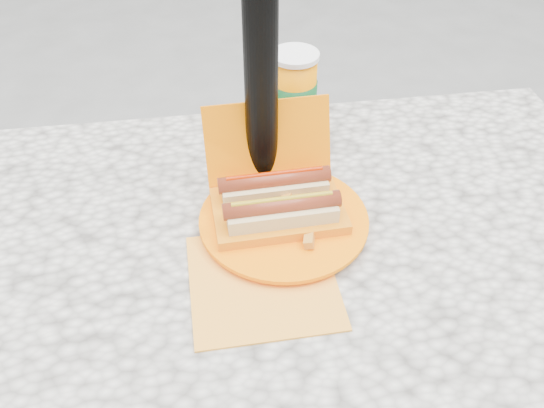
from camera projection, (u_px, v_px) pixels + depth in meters
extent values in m
cube|color=beige|center=(277.00, 267.00, 0.86)|extent=(1.20, 0.80, 0.05)
cylinder|color=black|center=(34.00, 305.00, 1.28)|extent=(0.07, 0.07, 0.70)
cylinder|color=black|center=(461.00, 257.00, 1.39)|extent=(0.07, 0.07, 0.70)
cube|color=#FF7800|center=(278.00, 214.00, 0.89)|extent=(0.20, 0.14, 0.03)
cube|color=#FF7800|center=(268.00, 141.00, 0.90)|extent=(0.20, 0.05, 0.12)
cube|color=tan|center=(282.00, 218.00, 0.85)|extent=(0.17, 0.05, 0.04)
cylinder|color=#953B15|center=(282.00, 205.00, 0.84)|extent=(0.17, 0.03, 0.03)
cylinder|color=#A98814|center=(282.00, 199.00, 0.83)|extent=(0.15, 0.01, 0.01)
cube|color=tan|center=(274.00, 192.00, 0.90)|extent=(0.17, 0.05, 0.04)
cylinder|color=#953B15|center=(275.00, 180.00, 0.88)|extent=(0.17, 0.03, 0.03)
cylinder|color=#A82000|center=(275.00, 174.00, 0.87)|extent=(0.15, 0.01, 0.01)
cube|color=orange|center=(263.00, 281.00, 0.81)|extent=(0.21, 0.21, 0.00)
cylinder|color=#FF7800|center=(284.00, 221.00, 0.89)|extent=(0.25, 0.25, 0.01)
cylinder|color=#FF7800|center=(284.00, 219.00, 0.89)|extent=(0.26, 0.26, 0.01)
cube|color=gold|center=(260.00, 202.00, 0.89)|extent=(0.06, 0.03, 0.01)
cube|color=gold|center=(244.00, 200.00, 0.88)|extent=(0.06, 0.02, 0.02)
cube|color=gold|center=(299.00, 192.00, 0.90)|extent=(0.06, 0.05, 0.02)
cube|color=gold|center=(288.00, 196.00, 0.88)|extent=(0.04, 0.06, 0.02)
cube|color=gold|center=(269.00, 197.00, 0.91)|extent=(0.05, 0.06, 0.02)
cube|color=gold|center=(310.00, 231.00, 0.85)|extent=(0.03, 0.06, 0.02)
cube|color=gold|center=(299.00, 217.00, 0.86)|extent=(0.06, 0.02, 0.01)
cube|color=gold|center=(251.00, 213.00, 0.88)|extent=(0.06, 0.03, 0.02)
cube|color=gold|center=(276.00, 219.00, 0.86)|extent=(0.06, 0.04, 0.01)
cube|color=gold|center=(272.00, 187.00, 0.91)|extent=(0.05, 0.06, 0.01)
cube|color=gold|center=(281.00, 207.00, 0.88)|extent=(0.05, 0.06, 0.02)
cube|color=gold|center=(294.00, 199.00, 0.88)|extent=(0.06, 0.05, 0.02)
ellipsoid|color=#A82000|center=(254.00, 193.00, 0.92)|extent=(0.05, 0.05, 0.02)
cube|color=#D12341|center=(291.00, 204.00, 0.88)|extent=(0.10, 0.07, 0.00)
cylinder|color=#FF8700|center=(294.00, 95.00, 1.04)|extent=(0.08, 0.08, 0.15)
cylinder|color=#0C4E1F|center=(294.00, 93.00, 1.04)|extent=(0.08, 0.08, 0.05)
cylinder|color=white|center=(295.00, 55.00, 0.99)|extent=(0.08, 0.08, 0.01)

